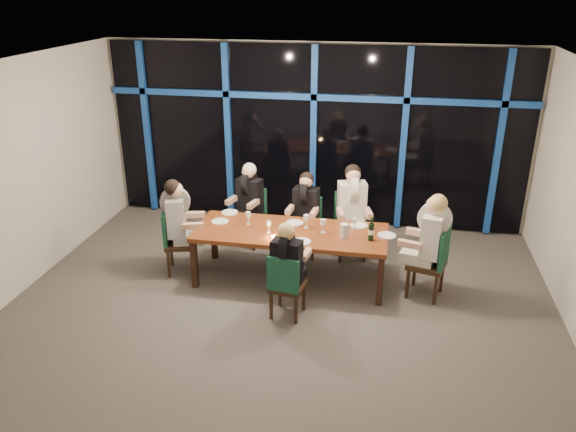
{
  "coord_description": "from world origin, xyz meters",
  "views": [
    {
      "loc": [
        1.23,
        -6.0,
        3.9
      ],
      "look_at": [
        0.0,
        0.6,
        1.05
      ],
      "focal_mm": 35.0,
      "sensor_mm": 36.0,
      "label": 1
    }
  ],
  "objects_px": {
    "chair_far_mid": "(306,222)",
    "diner_near_mid": "(288,255)",
    "diner_end_left": "(179,213)",
    "chair_far_right": "(350,221)",
    "diner_far_left": "(248,193)",
    "diner_far_right": "(352,199)",
    "chair_end_right": "(434,259)",
    "diner_far_mid": "(305,202)",
    "wine_bottle": "(371,231)",
    "chair_end_left": "(175,238)",
    "chair_near_mid": "(286,283)",
    "diner_end_right": "(431,231)",
    "dining_table": "(291,235)",
    "water_pitcher": "(344,231)",
    "chair_far_left": "(251,213)"
  },
  "relations": [
    {
      "from": "diner_end_left",
      "to": "chair_far_mid",
      "type": "bearing_deg",
      "value": -76.06
    },
    {
      "from": "chair_far_mid",
      "to": "wine_bottle",
      "type": "bearing_deg",
      "value": -38.55
    },
    {
      "from": "diner_far_mid",
      "to": "chair_near_mid",
      "type": "bearing_deg",
      "value": -82.44
    },
    {
      "from": "chair_far_right",
      "to": "diner_far_left",
      "type": "xyz_separation_m",
      "value": [
        -1.58,
        0.05,
        0.32
      ]
    },
    {
      "from": "wine_bottle",
      "to": "diner_far_right",
      "type": "bearing_deg",
      "value": 108.36
    },
    {
      "from": "chair_far_left",
      "to": "water_pitcher",
      "type": "bearing_deg",
      "value": -21.84
    },
    {
      "from": "chair_far_right",
      "to": "chair_end_left",
      "type": "bearing_deg",
      "value": -171.59
    },
    {
      "from": "diner_far_left",
      "to": "water_pitcher",
      "type": "bearing_deg",
      "value": -19.7
    },
    {
      "from": "chair_far_mid",
      "to": "wine_bottle",
      "type": "xyz_separation_m",
      "value": [
        1.0,
        -0.99,
        0.38
      ]
    },
    {
      "from": "chair_near_mid",
      "to": "diner_near_mid",
      "type": "bearing_deg",
      "value": -90.0
    },
    {
      "from": "diner_far_mid",
      "to": "diner_near_mid",
      "type": "distance_m",
      "value": 1.7
    },
    {
      "from": "dining_table",
      "to": "diner_near_mid",
      "type": "xyz_separation_m",
      "value": [
        0.12,
        -0.88,
        0.15
      ]
    },
    {
      "from": "chair_far_mid",
      "to": "diner_far_left",
      "type": "bearing_deg",
      "value": 179.78
    },
    {
      "from": "chair_near_mid",
      "to": "diner_end_left",
      "type": "relative_size",
      "value": 0.94
    },
    {
      "from": "diner_far_mid",
      "to": "water_pitcher",
      "type": "bearing_deg",
      "value": -47.77
    },
    {
      "from": "chair_end_left",
      "to": "chair_far_right",
      "type": "bearing_deg",
      "value": -82.44
    },
    {
      "from": "chair_end_right",
      "to": "diner_far_mid",
      "type": "distance_m",
      "value": 2.07
    },
    {
      "from": "chair_far_right",
      "to": "diner_end_left",
      "type": "xyz_separation_m",
      "value": [
        -2.31,
        -0.99,
        0.36
      ]
    },
    {
      "from": "chair_near_mid",
      "to": "chair_far_left",
      "type": "bearing_deg",
      "value": -57.0
    },
    {
      "from": "diner_near_mid",
      "to": "diner_far_right",
      "type": "bearing_deg",
      "value": -101.54
    },
    {
      "from": "chair_far_left",
      "to": "diner_end_right",
      "type": "relative_size",
      "value": 0.95
    },
    {
      "from": "diner_far_mid",
      "to": "water_pitcher",
      "type": "distance_m",
      "value": 1.12
    },
    {
      "from": "chair_far_right",
      "to": "chair_end_left",
      "type": "distance_m",
      "value": 2.59
    },
    {
      "from": "chair_far_left",
      "to": "chair_end_right",
      "type": "distance_m",
      "value": 2.97
    },
    {
      "from": "dining_table",
      "to": "diner_end_left",
      "type": "xyz_separation_m",
      "value": [
        -1.57,
        -0.04,
        0.23
      ]
    },
    {
      "from": "chair_end_left",
      "to": "chair_near_mid",
      "type": "distance_m",
      "value": 1.98
    },
    {
      "from": "wine_bottle",
      "to": "diner_end_left",
      "type": "bearing_deg",
      "value": 178.61
    },
    {
      "from": "dining_table",
      "to": "diner_near_mid",
      "type": "relative_size",
      "value": 3.08
    },
    {
      "from": "chair_end_right",
      "to": "diner_far_right",
      "type": "height_order",
      "value": "diner_far_right"
    },
    {
      "from": "diner_far_mid",
      "to": "water_pitcher",
      "type": "relative_size",
      "value": 4.42
    },
    {
      "from": "chair_end_left",
      "to": "diner_near_mid",
      "type": "height_order",
      "value": "diner_near_mid"
    },
    {
      "from": "chair_end_right",
      "to": "diner_end_right",
      "type": "distance_m",
      "value": 0.4
    },
    {
      "from": "diner_far_mid",
      "to": "diner_end_left",
      "type": "xyz_separation_m",
      "value": [
        -1.65,
        -0.85,
        0.06
      ]
    },
    {
      "from": "chair_near_mid",
      "to": "dining_table",
      "type": "bearing_deg",
      "value": -75.01
    },
    {
      "from": "dining_table",
      "to": "diner_end_right",
      "type": "xyz_separation_m",
      "value": [
        1.83,
        -0.08,
        0.26
      ]
    },
    {
      "from": "chair_end_left",
      "to": "wine_bottle",
      "type": "relative_size",
      "value": 2.95
    },
    {
      "from": "chair_far_mid",
      "to": "diner_near_mid",
      "type": "height_order",
      "value": "diner_near_mid"
    },
    {
      "from": "diner_far_right",
      "to": "wine_bottle",
      "type": "distance_m",
      "value": 1.02
    },
    {
      "from": "chair_far_right",
      "to": "chair_end_right",
      "type": "distance_m",
      "value": 1.58
    },
    {
      "from": "chair_far_right",
      "to": "diner_far_mid",
      "type": "bearing_deg",
      "value": 176.91
    },
    {
      "from": "chair_far_left",
      "to": "diner_far_right",
      "type": "height_order",
      "value": "diner_far_right"
    },
    {
      "from": "diner_near_mid",
      "to": "chair_end_left",
      "type": "bearing_deg",
      "value": -16.68
    },
    {
      "from": "chair_far_right",
      "to": "chair_end_left",
      "type": "xyz_separation_m",
      "value": [
        -2.39,
        -1.01,
        -0.02
      ]
    },
    {
      "from": "diner_near_mid",
      "to": "diner_far_left",
      "type": "bearing_deg",
      "value": -54.58
    },
    {
      "from": "diner_far_mid",
      "to": "chair_far_right",
      "type": "bearing_deg",
      "value": 17.72
    },
    {
      "from": "chair_far_right",
      "to": "water_pitcher",
      "type": "bearing_deg",
      "value": -104.73
    },
    {
      "from": "diner_end_left",
      "to": "diner_far_left",
      "type": "bearing_deg",
      "value": -50.67
    },
    {
      "from": "diner_end_left",
      "to": "chair_near_mid",
      "type": "bearing_deg",
      "value": -134.01
    },
    {
      "from": "dining_table",
      "to": "chair_far_left",
      "type": "height_order",
      "value": "chair_far_left"
    },
    {
      "from": "dining_table",
      "to": "chair_far_left",
      "type": "relative_size",
      "value": 2.86
    }
  ]
}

